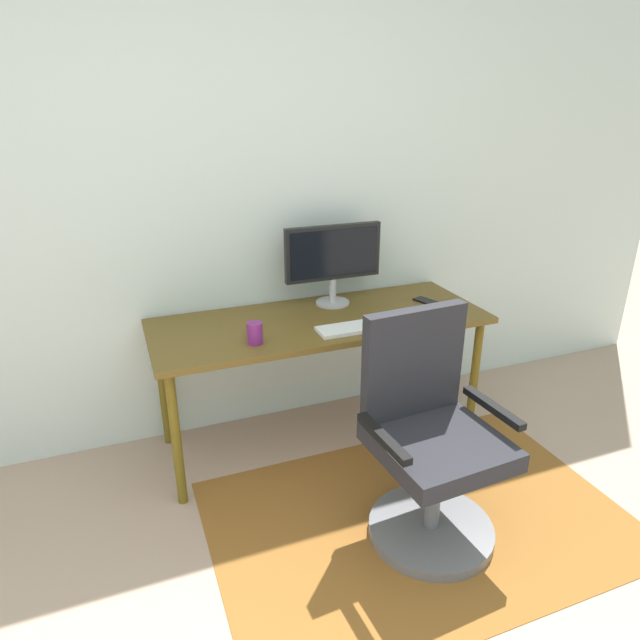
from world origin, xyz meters
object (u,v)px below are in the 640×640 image
(office_chair, at_px, (429,449))
(coffee_cup, at_px, (255,333))
(keyboard, at_px, (361,327))
(cell_phone, at_px, (427,301))
(desk, at_px, (321,330))
(computer_mouse, at_px, (413,316))
(monitor, at_px, (333,257))

(office_chair, bearing_deg, coffee_cup, 128.35)
(keyboard, bearing_deg, coffee_cup, 178.16)
(keyboard, relative_size, office_chair, 0.45)
(cell_phone, bearing_deg, coffee_cup, 171.97)
(office_chair, bearing_deg, desk, 98.53)
(computer_mouse, bearing_deg, office_chair, -112.58)
(keyboard, height_order, cell_phone, keyboard)
(computer_mouse, bearing_deg, cell_phone, 43.97)
(monitor, distance_m, keyboard, 0.45)
(computer_mouse, bearing_deg, coffee_cup, 179.83)
(desk, height_order, cell_phone, cell_phone)
(monitor, xyz_separation_m, office_chair, (0.03, -0.97, -0.57))
(coffee_cup, bearing_deg, keyboard, -1.84)
(monitor, bearing_deg, coffee_cup, -146.19)
(desk, relative_size, coffee_cup, 16.92)
(monitor, height_order, computer_mouse, monitor)
(cell_phone, height_order, office_chair, office_chair)
(keyboard, bearing_deg, monitor, 89.18)
(computer_mouse, bearing_deg, monitor, 129.03)
(cell_phone, bearing_deg, monitor, 142.85)
(keyboard, distance_m, cell_phone, 0.53)
(monitor, bearing_deg, computer_mouse, -50.97)
(keyboard, distance_m, office_chair, 0.68)
(coffee_cup, relative_size, cell_phone, 0.71)
(monitor, xyz_separation_m, computer_mouse, (0.29, -0.35, -0.24))
(desk, xyz_separation_m, keyboard, (0.13, -0.19, 0.07))
(monitor, xyz_separation_m, keyboard, (-0.01, -0.37, -0.25))
(coffee_cup, xyz_separation_m, office_chair, (0.55, -0.62, -0.36))
(keyboard, relative_size, computer_mouse, 4.13)
(computer_mouse, height_order, cell_phone, computer_mouse)
(cell_phone, relative_size, office_chair, 0.15)
(desk, distance_m, monitor, 0.39)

